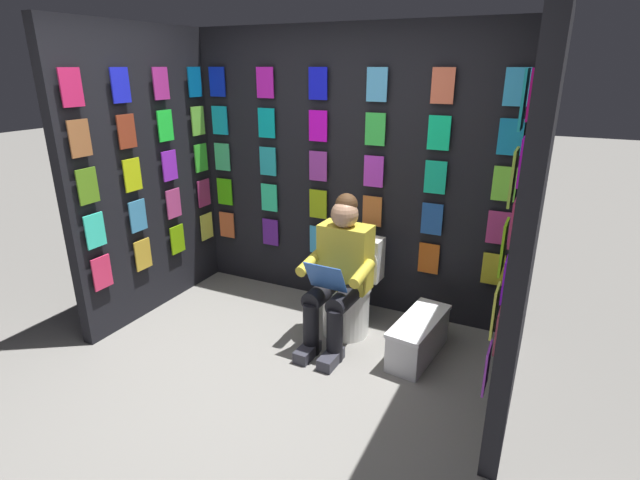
{
  "coord_description": "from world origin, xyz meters",
  "views": [
    {
      "loc": [
        -1.61,
        2.2,
        2.09
      ],
      "look_at": [
        -0.1,
        -0.89,
        0.85
      ],
      "focal_mm": 27.18,
      "sensor_mm": 36.0,
      "label": 1
    }
  ],
  "objects": [
    {
      "name": "display_wall_right",
      "position": [
        1.53,
        -0.81,
        1.21
      ],
      "size": [
        0.14,
        1.61,
        2.42
      ],
      "color": "black",
      "rests_on": "ground"
    },
    {
      "name": "comic_longbox_near",
      "position": [
        -0.87,
        -0.99,
        0.16
      ],
      "size": [
        0.34,
        0.72,
        0.32
      ],
      "rotation": [
        0.0,
        0.0,
        -0.12
      ],
      "color": "silver",
      "rests_on": "ground"
    },
    {
      "name": "ground_plane",
      "position": [
        0.0,
        0.0,
        0.0
      ],
      "size": [
        30.0,
        30.0,
        0.0
      ],
      "primitive_type": "plane",
      "color": "gray"
    },
    {
      "name": "display_wall_back",
      "position": [
        0.0,
        -1.66,
        1.21
      ],
      "size": [
        3.06,
        0.14,
        2.42
      ],
      "color": "black",
      "rests_on": "ground"
    },
    {
      "name": "toilet",
      "position": [
        -0.25,
        -1.15,
        0.33
      ],
      "size": [
        0.41,
        0.56,
        0.77
      ],
      "rotation": [
        0.0,
        0.0,
        -0.03
      ],
      "color": "white",
      "rests_on": "ground"
    },
    {
      "name": "display_wall_left",
      "position": [
        -1.53,
        -0.81,
        1.21
      ],
      "size": [
        0.14,
        1.61,
        2.42
      ],
      "color": "black",
      "rests_on": "ground"
    },
    {
      "name": "person_reading",
      "position": [
        -0.24,
        -0.92,
        0.6
      ],
      "size": [
        0.53,
        0.69,
        1.19
      ],
      "rotation": [
        0.0,
        0.0,
        -0.03
      ],
      "color": "gold",
      "rests_on": "ground"
    }
  ]
}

